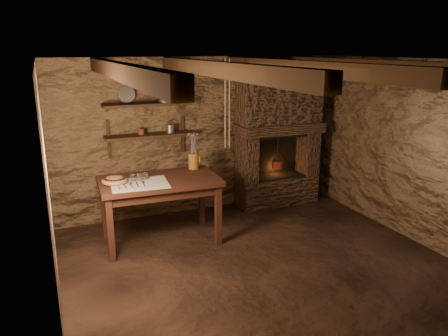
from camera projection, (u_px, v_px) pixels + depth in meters
name	position (u px, v px, depth m)	size (l,w,h in m)	color
floor	(257.00, 262.00, 5.33)	(4.50, 4.50, 0.00)	black
back_wall	(201.00, 136.00, 6.79)	(4.50, 0.04, 2.40)	brown
front_wall	(382.00, 234.00, 3.23)	(4.50, 0.04, 2.40)	brown
left_wall	(49.00, 191.00, 4.18)	(0.04, 4.00, 2.40)	brown
right_wall	(409.00, 150.00, 5.84)	(0.04, 4.00, 2.40)	brown
ceiling	(261.00, 60.00, 4.69)	(4.50, 4.00, 0.04)	black
beam_far_left	(121.00, 71.00, 4.16)	(0.14, 3.95, 0.16)	black
beam_mid_left	(218.00, 69.00, 4.53)	(0.14, 3.95, 0.16)	black
beam_mid_right	(301.00, 68.00, 4.89)	(0.14, 3.95, 0.16)	black
beam_far_right	(372.00, 66.00, 5.26)	(0.14, 3.95, 0.16)	black
shelf_lower	(149.00, 135.00, 6.30)	(1.25, 0.30, 0.04)	black
shelf_upper	(147.00, 104.00, 6.18)	(1.25, 0.30, 0.04)	black
hearth	(278.00, 131.00, 7.04)	(1.43, 0.51, 2.30)	#3A281D
work_table	(160.00, 208.00, 5.80)	(1.57, 0.94, 0.88)	#341A12
linen_cloth	(140.00, 184.00, 5.46)	(0.70, 0.56, 0.01)	silver
pewter_cutlery_row	(140.00, 184.00, 5.44)	(0.59, 0.23, 0.01)	gray
drinking_glasses	(139.00, 177.00, 5.57)	(0.23, 0.07, 0.09)	silver
stoneware_jug	(194.00, 153.00, 6.10)	(0.17, 0.17, 0.51)	#A06B1F
wooden_bowl	(115.00, 181.00, 5.47)	(0.32, 0.32, 0.11)	#AA754A
iron_stockpot	(165.00, 95.00, 6.25)	(0.26, 0.26, 0.19)	#2B2926
tin_pan	(127.00, 95.00, 6.14)	(0.24, 0.24, 0.03)	gray
small_kettle	(170.00, 129.00, 6.40)	(0.17, 0.12, 0.18)	gray
rusty_tin	(141.00, 132.00, 6.25)	(0.09, 0.09, 0.09)	#5B2612
red_pot	(277.00, 164.00, 7.12)	(0.20, 0.19, 0.54)	maroon
hanging_ropes	(227.00, 104.00, 5.80)	(0.08, 0.08, 1.20)	tan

